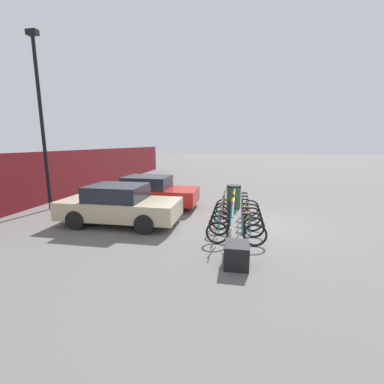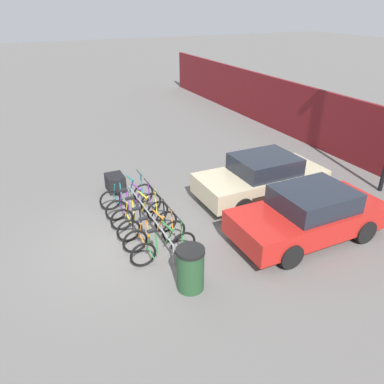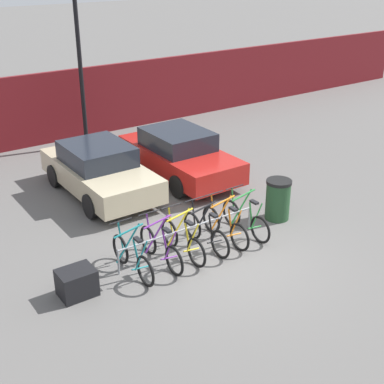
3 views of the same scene
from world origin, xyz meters
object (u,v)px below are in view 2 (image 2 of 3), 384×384
at_px(bicycle_yellow, 140,214).
at_px(trash_bin, 190,269).
at_px(bicycle_green, 164,247).
at_px(bicycle_orange, 155,235).
at_px(car_beige, 261,177).
at_px(bike_rack, 148,214).
at_px(bicycle_purple, 134,205).
at_px(bicycle_black, 148,225).
at_px(bicycle_teal, 127,195).
at_px(cargo_crate, 115,183).
at_px(car_red, 309,214).

bearing_deg(bicycle_yellow, trash_bin, -0.30).
relative_size(bicycle_yellow, bicycle_green, 1.00).
relative_size(bicycle_orange, car_beige, 0.41).
distance_m(bicycle_yellow, trash_bin, 2.96).
relative_size(bike_rack, bicycle_green, 2.09).
distance_m(bicycle_orange, trash_bin, 1.79).
distance_m(bicycle_purple, bicycle_yellow, 0.56).
bearing_deg(bicycle_black, bicycle_purple, -176.74).
relative_size(bicycle_purple, car_beige, 0.41).
xyz_separation_m(bicycle_orange, car_beige, (-1.16, 4.06, 0.31)).
height_order(bicycle_purple, bicycle_yellow, same).
bearing_deg(bicycle_orange, trash_bin, 2.14).
bearing_deg(car_beige, trash_bin, -52.99).
relative_size(bicycle_orange, bicycle_green, 1.00).
relative_size(bicycle_teal, bicycle_black, 1.00).
height_order(bicycle_green, cargo_crate, bicycle_green).
xyz_separation_m(bike_rack, bicycle_purple, (-0.83, -0.15, -0.11)).
bearing_deg(cargo_crate, car_beige, 58.62).
xyz_separation_m(bicycle_black, car_red, (1.84, 3.84, 0.31)).
height_order(bicycle_black, cargo_crate, bicycle_black).
xyz_separation_m(bicycle_purple, bicycle_orange, (1.73, 0.00, 0.00)).
bearing_deg(bicycle_green, car_red, 83.69).
bearing_deg(bike_rack, bicycle_green, -5.61).
relative_size(bicycle_black, trash_bin, 1.66).
height_order(car_beige, cargo_crate, car_beige).
height_order(car_red, cargo_crate, car_red).
relative_size(bicycle_teal, bicycle_yellow, 1.00).
relative_size(bicycle_green, cargo_crate, 2.44).
xyz_separation_m(bicycle_teal, bicycle_green, (3.02, 0.00, 0.00)).
relative_size(bicycle_orange, trash_bin, 1.66).
xyz_separation_m(bicycle_yellow, cargo_crate, (-2.49, -0.04, -0.10)).
bearing_deg(bicycle_orange, bike_rack, 167.68).
bearing_deg(bicycle_orange, bicycle_yellow, 177.05).
height_order(bicycle_purple, car_beige, car_beige).
xyz_separation_m(car_beige, trash_bin, (2.94, -3.91, -0.17)).
bearing_deg(cargo_crate, bicycle_teal, 1.67).
bearing_deg(car_beige, car_red, -5.16).
height_order(bicycle_orange, car_red, car_red).
xyz_separation_m(bicycle_yellow, bicycle_black, (0.63, 0.00, 0.00)).
bearing_deg(bicycle_purple, bicycle_orange, -0.10).
xyz_separation_m(bicycle_purple, bicycle_yellow, (0.56, 0.00, 0.00)).
height_order(bike_rack, bicycle_black, bicycle_black).
bearing_deg(bicycle_yellow, bike_rack, 25.57).
xyz_separation_m(bicycle_yellow, trash_bin, (2.95, 0.16, 0.14)).
bearing_deg(cargo_crate, bicycle_black, 0.67).
relative_size(bicycle_black, car_beige, 0.41).
height_order(car_beige, trash_bin, car_beige).
bearing_deg(bicycle_black, trash_bin, 7.17).
height_order(bicycle_purple, car_red, car_red).
bearing_deg(car_red, car_beige, 174.84).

